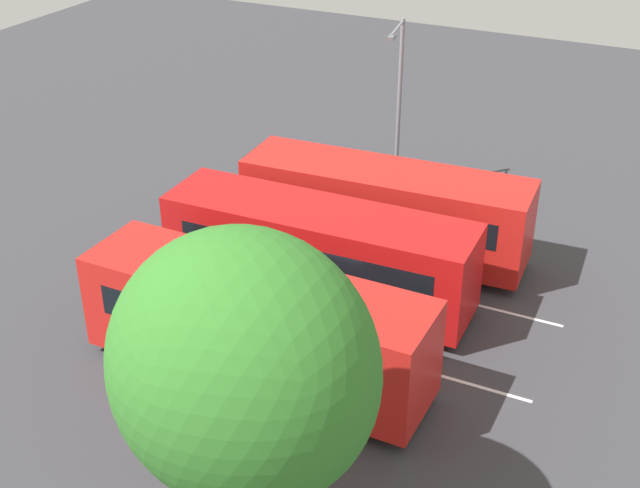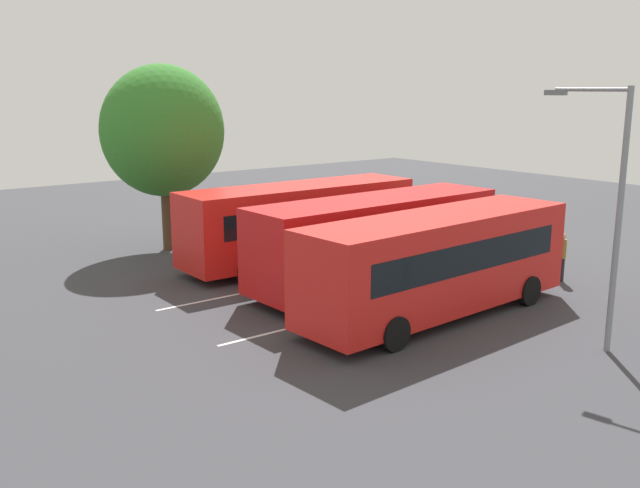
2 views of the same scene
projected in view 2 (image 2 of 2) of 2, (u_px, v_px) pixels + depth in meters
The scene contains 9 objects.
ground_plane at pixel (357, 289), 24.40m from camera, with size 66.10×66.10×0.00m, color #38383D.
bus_far_left at pixel (438, 261), 21.16m from camera, with size 9.82×3.07×3.12m.
bus_center_left at pixel (377, 238), 24.38m from camera, with size 9.77×2.87×3.12m.
bus_center_right at pixel (300, 221), 27.54m from camera, with size 9.73×2.76×3.12m.
pedestrian at pixel (561, 253), 25.14m from camera, with size 0.37×0.37×1.76m.
street_lamp at pixel (611, 201), 17.95m from camera, with size 0.54×2.27×6.85m.
depot_tree at pixel (163, 131), 29.26m from camera, with size 5.19×4.67×7.77m.
lane_stripe_outer_left at pixel (396, 302), 22.90m from camera, with size 13.16×0.12×0.01m, color silver.
lane_stripe_inner_left at pixel (323, 277), 25.90m from camera, with size 13.16×0.12×0.01m, color silver.
Camera 2 is at (-15.30, -17.85, 6.82)m, focal length 39.63 mm.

